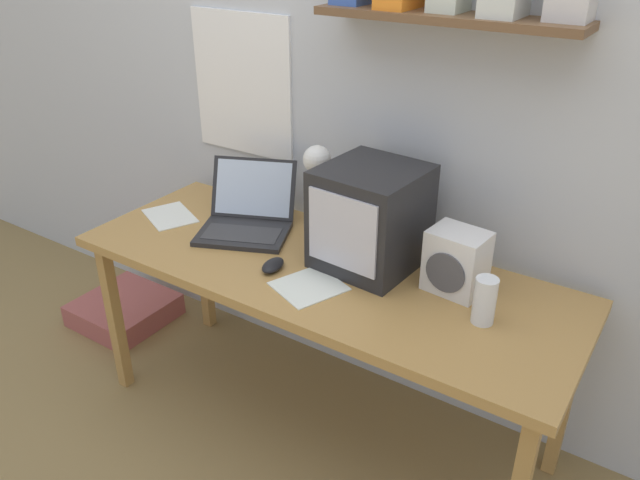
% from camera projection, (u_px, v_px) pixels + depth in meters
% --- Properties ---
extents(ground_plane, '(12.00, 12.00, 0.00)m').
position_uv_depth(ground_plane, '(320.00, 422.00, 2.44)').
color(ground_plane, olive).
extents(back_wall, '(5.60, 0.24, 2.60)m').
position_uv_depth(back_wall, '(386.00, 65.00, 2.13)').
color(back_wall, silver).
rests_on(back_wall, ground_plane).
extents(corner_desk, '(1.75, 0.64, 0.71)m').
position_uv_depth(corner_desk, '(320.00, 281.00, 2.14)').
color(corner_desk, '#B08345').
rests_on(corner_desk, ground_plane).
extents(crt_monitor, '(0.33, 0.35, 0.34)m').
position_uv_depth(crt_monitor, '(371.00, 217.00, 2.05)').
color(crt_monitor, '#232326').
rests_on(crt_monitor, corner_desk).
extents(laptop, '(0.43, 0.43, 0.23)m').
position_uv_depth(laptop, '(248.00, 213.00, 2.34)').
color(laptop, '#232326').
rests_on(laptop, corner_desk).
extents(desk_lamp, '(0.12, 0.16, 0.36)m').
position_uv_depth(desk_lamp, '(319.00, 175.00, 2.17)').
color(desk_lamp, silver).
rests_on(desk_lamp, corner_desk).
extents(juice_glass, '(0.07, 0.07, 0.15)m').
position_uv_depth(juice_glass, '(484.00, 303.00, 1.79)').
color(juice_glass, white).
rests_on(juice_glass, corner_desk).
extents(space_heater, '(0.19, 0.16, 0.20)m').
position_uv_depth(space_heater, '(456.00, 261.00, 1.93)').
color(space_heater, white).
rests_on(space_heater, corner_desk).
extents(computer_mouse, '(0.07, 0.11, 0.03)m').
position_uv_depth(computer_mouse, '(273.00, 265.00, 2.08)').
color(computer_mouse, black).
rests_on(computer_mouse, corner_desk).
extents(open_notebook, '(0.27, 0.24, 0.00)m').
position_uv_depth(open_notebook, '(169.00, 216.00, 2.45)').
color(open_notebook, white).
rests_on(open_notebook, corner_desk).
extents(loose_paper_near_monitor, '(0.25, 0.26, 0.00)m').
position_uv_depth(loose_paper_near_monitor, '(309.00, 286.00, 1.99)').
color(loose_paper_near_monitor, silver).
rests_on(loose_paper_near_monitor, corner_desk).
extents(floor_cushion, '(0.41, 0.41, 0.11)m').
position_uv_depth(floor_cushion, '(125.00, 310.00, 3.03)').
color(floor_cushion, '#A75450').
rests_on(floor_cushion, ground_plane).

